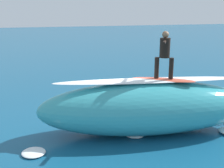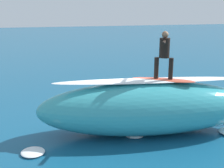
{
  "view_description": "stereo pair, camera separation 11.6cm",
  "coord_description": "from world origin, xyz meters",
  "px_view_note": "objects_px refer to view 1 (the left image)",
  "views": [
    {
      "loc": [
        3.15,
        10.94,
        4.57
      ],
      "look_at": [
        0.08,
        -0.13,
        1.48
      ],
      "focal_mm": 45.9,
      "sensor_mm": 36.0,
      "label": 1
    },
    {
      "loc": [
        3.03,
        10.97,
        4.57
      ],
      "look_at": [
        0.08,
        -0.13,
        1.48
      ],
      "focal_mm": 45.9,
      "sensor_mm": 36.0,
      "label": 2
    }
  ],
  "objects_px": {
    "surfer_paddling": "(71,101)",
    "surfboard_paddling": "(73,105)",
    "surfer_riding": "(165,51)",
    "surfboard_riding": "(163,80)"
  },
  "relations": [
    {
      "from": "surfer_paddling",
      "to": "surfboard_riding",
      "type": "bearing_deg",
      "value": -0.71
    },
    {
      "from": "surfer_riding",
      "to": "surfboard_paddling",
      "type": "bearing_deg",
      "value": -24.72
    },
    {
      "from": "surfboard_paddling",
      "to": "surfer_paddling",
      "type": "xyz_separation_m",
      "value": [
        0.08,
        -0.11,
        0.17
      ]
    },
    {
      "from": "surfboard_riding",
      "to": "surfer_riding",
      "type": "relative_size",
      "value": 1.34
    },
    {
      "from": "surfboard_riding",
      "to": "surfer_paddling",
      "type": "distance_m",
      "value": 5.2
    },
    {
      "from": "surfboard_riding",
      "to": "surfer_paddling",
      "type": "xyz_separation_m",
      "value": [
        2.87,
        -3.93,
        -1.83
      ]
    },
    {
      "from": "surfer_paddling",
      "to": "surfer_riding",
      "type": "bearing_deg",
      "value": -0.71
    },
    {
      "from": "surfboard_riding",
      "to": "surfboard_paddling",
      "type": "xyz_separation_m",
      "value": [
        2.79,
        -3.82,
        -2.0
      ]
    },
    {
      "from": "surfer_paddling",
      "to": "surfboard_paddling",
      "type": "bearing_deg",
      "value": 0.0
    },
    {
      "from": "surfer_riding",
      "to": "surfboard_paddling",
      "type": "xyz_separation_m",
      "value": [
        2.79,
        -3.82,
        -3.03
      ]
    }
  ]
}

